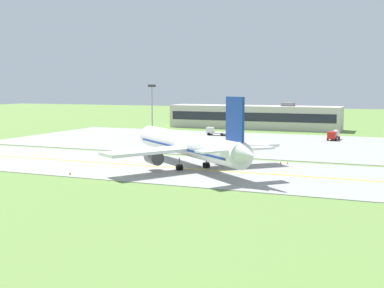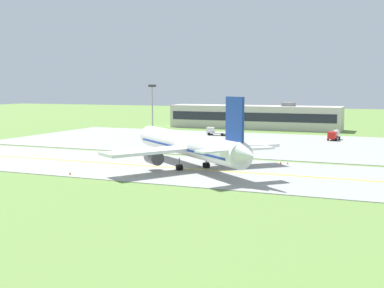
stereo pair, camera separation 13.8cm
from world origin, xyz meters
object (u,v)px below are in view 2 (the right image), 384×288
service_truck_baggage (214,132)px  apron_light_mast (152,103)px  service_truck_catering (334,135)px  airplane_lead (189,145)px

service_truck_baggage → apron_light_mast: 21.31m
service_truck_catering → service_truck_baggage: bearing=-179.9°
apron_light_mast → airplane_lead: bearing=-57.7°
apron_light_mast → service_truck_catering: bearing=0.6°
airplane_lead → service_truck_catering: 58.60m
service_truck_baggage → service_truck_catering: size_ratio=1.05×
apron_light_mast → service_truck_baggage: bearing=1.4°
service_truck_baggage → service_truck_catering: 33.46m
airplane_lead → service_truck_baggage: bearing=105.2°
airplane_lead → apron_light_mast: bearing=122.3°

